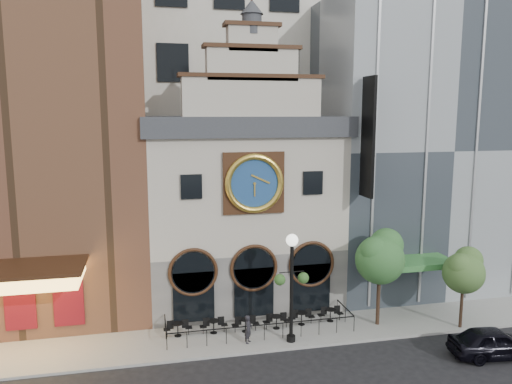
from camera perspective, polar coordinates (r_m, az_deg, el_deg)
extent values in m
plane|color=black|center=(27.74, 1.56, -17.89)|extent=(120.00, 120.00, 0.00)
cube|color=gray|center=(29.90, 0.35, -15.65)|extent=(44.00, 5.00, 0.15)
cube|color=#605E5B|center=(34.18, -1.72, -8.71)|extent=(12.00, 8.00, 4.00)
cube|color=#B8B2A1|center=(32.92, -1.76, 0.45)|extent=(12.00, 8.00, 7.00)
cube|color=#2D3035|center=(32.56, -1.80, 7.60)|extent=(12.60, 8.60, 1.20)
cube|color=#351E0F|center=(28.83, -0.26, 1.03)|extent=(3.60, 0.25, 3.60)
cylinder|color=navy|center=(28.70, -0.20, 1.00)|extent=(3.10, 0.12, 3.10)
torus|color=gold|center=(28.62, -0.17, 0.97)|extent=(3.46, 0.36, 3.46)
cylinder|color=#2D3035|center=(29.43, -0.48, 18.59)|extent=(1.10, 1.10, 1.10)
cone|color=#2D3035|center=(29.60, -0.48, 20.41)|extent=(1.30, 1.30, 0.80)
cube|color=brown|center=(34.69, -24.33, 8.39)|extent=(14.00, 12.00, 25.00)
cube|color=#FFBF59|center=(28.40, -26.38, -8.74)|extent=(7.00, 3.40, 0.70)
cube|color=#351E0F|center=(28.27, -26.44, -7.87)|extent=(7.40, 3.80, 0.15)
cube|color=maroon|center=(30.61, -25.34, -11.76)|extent=(5.60, 0.15, 2.60)
cube|color=gray|center=(39.03, 16.81, 5.11)|extent=(14.00, 12.00, 20.00)
cube|color=#3B823D|center=(32.53, 17.84, -7.68)|extent=(4.50, 2.40, 0.35)
cube|color=black|center=(29.84, 12.68, 6.10)|extent=(0.18, 1.60, 7.00)
cube|color=silver|center=(45.02, -4.85, 18.52)|extent=(20.00, 16.00, 40.00)
cylinder|color=black|center=(29.21, -8.94, -14.63)|extent=(0.68, 0.68, 0.03)
cylinder|color=black|center=(29.36, -8.92, -15.29)|extent=(0.06, 0.06, 0.72)
cylinder|color=black|center=(29.33, -4.87, -14.45)|extent=(0.68, 0.68, 0.03)
cylinder|color=black|center=(29.48, -4.86, -15.11)|extent=(0.06, 0.06, 0.72)
cylinder|color=black|center=(29.41, -1.23, -14.35)|extent=(0.68, 0.68, 0.03)
cylinder|color=black|center=(29.56, -1.22, -15.01)|extent=(0.06, 0.06, 0.72)
cylinder|color=black|center=(29.82, 2.35, -14.02)|extent=(0.68, 0.68, 0.03)
cylinder|color=black|center=(29.97, 2.34, -14.67)|extent=(0.06, 0.06, 0.72)
cylinder|color=black|center=(30.41, 5.23, -13.57)|extent=(0.68, 0.68, 0.03)
cylinder|color=black|center=(30.56, 5.22, -14.21)|extent=(0.06, 0.06, 0.72)
cylinder|color=black|center=(31.07, 8.51, -13.14)|extent=(0.68, 0.68, 0.03)
cylinder|color=black|center=(31.21, 8.49, -13.77)|extent=(0.06, 0.06, 0.72)
imported|color=black|center=(29.70, 25.63, -15.25)|extent=(4.84, 2.42, 1.58)
imported|color=black|center=(28.12, -0.88, -15.40)|extent=(0.62, 0.68, 1.56)
cylinder|color=black|center=(27.60, 4.08, -11.49)|extent=(0.20, 0.20, 5.50)
cylinder|color=black|center=(28.61, 4.02, -16.34)|extent=(0.48, 0.48, 0.33)
sphere|color=white|center=(26.71, 4.15, -5.51)|extent=(0.66, 0.66, 0.66)
sphere|color=#315221|center=(27.15, 2.74, -9.98)|extent=(0.62, 0.62, 0.62)
sphere|color=#315221|center=(27.51, 5.43, -9.75)|extent=(0.62, 0.62, 0.62)
cylinder|color=#382619|center=(30.92, 13.79, -11.82)|extent=(0.22, 0.22, 3.08)
sphere|color=#285D25|center=(30.15, 13.97, -7.51)|extent=(2.86, 2.86, 2.86)
sphere|color=#285D25|center=(30.47, 14.68, -5.86)|extent=(1.98, 1.98, 1.98)
sphere|color=#285D25|center=(29.62, 13.43, -6.68)|extent=(1.76, 1.76, 1.76)
cylinder|color=#382619|center=(32.11, 22.42, -11.96)|extent=(0.18, 0.18, 2.56)
sphere|color=#3B5F25|center=(31.47, 22.64, -8.53)|extent=(2.38, 2.38, 2.38)
sphere|color=#3B5F25|center=(31.76, 23.11, -7.20)|extent=(1.65, 1.65, 1.65)
sphere|color=#3B5F25|center=(30.99, 22.33, -7.90)|extent=(1.46, 1.46, 1.46)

